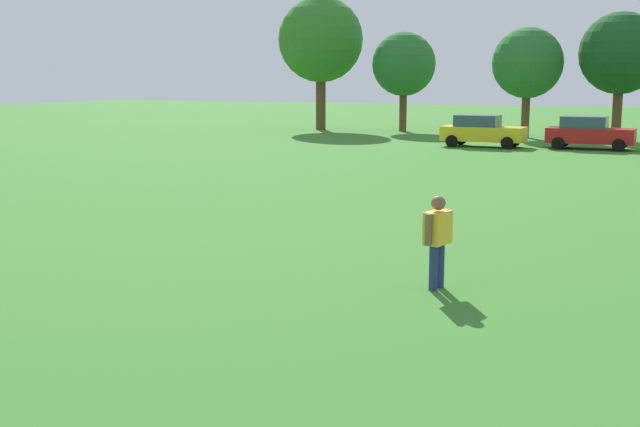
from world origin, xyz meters
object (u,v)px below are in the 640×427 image
object	(u,v)px
tree_center_left	(528,63)
parked_car_yellow_0	(482,131)
adult_bystander	(438,234)
tree_center_right	(621,54)
parked_car_red_1	(589,132)
tree_left	(404,64)
tree_far_left	(321,40)

from	to	relation	value
tree_center_left	parked_car_yellow_0	bearing A→B (deg)	-95.48
adult_bystander	tree_center_right	size ratio (longest dim) A/B	0.22
parked_car_yellow_0	tree_center_right	bearing A→B (deg)	54.46
parked_car_yellow_0	parked_car_red_1	xyz separation A→B (m)	(5.31, 0.99, 0.00)
tree_left	tree_center_left	xyz separation A→B (m)	(8.70, -2.22, -0.03)
parked_car_yellow_0	parked_car_red_1	size ratio (longest dim) A/B	1.00
tree_left	tree_center_right	size ratio (longest dim) A/B	0.90
parked_car_yellow_0	parked_car_red_1	world-z (taller)	same
adult_bystander	tree_center_left	world-z (taller)	tree_center_left
tree_center_left	tree_center_right	world-z (taller)	tree_center_right
tree_left	tree_center_left	distance (m)	8.98
adult_bystander	tree_center_left	size ratio (longest dim) A/B	0.25
tree_center_right	parked_car_red_1	bearing A→B (deg)	-95.07
tree_center_left	tree_center_right	xyz separation A→B (m)	(5.22, 0.60, 0.53)
parked_car_red_1	tree_left	bearing A→B (deg)	145.93
tree_far_left	tree_left	bearing A→B (deg)	6.44
tree_far_left	tree_center_left	bearing A→B (deg)	-6.06
parked_car_yellow_0	parked_car_red_1	distance (m)	5.40
parked_car_yellow_0	tree_far_left	distance (m)	17.53
parked_car_red_1	tree_center_right	xyz separation A→B (m)	(0.65, 7.36, 4.17)
tree_left	tree_center_right	bearing A→B (deg)	-6.60
parked_car_red_1	tree_center_left	bearing A→B (deg)	124.05
tree_left	tree_center_right	world-z (taller)	tree_center_right
adult_bystander	tree_left	bearing A→B (deg)	31.67
adult_bystander	tree_left	world-z (taller)	tree_left
adult_bystander	parked_car_yellow_0	bearing A→B (deg)	23.89
tree_left	tree_center_left	size ratio (longest dim) A/B	1.01
tree_far_left	tree_center_left	xyz separation A→B (m)	(14.60, -1.55, -1.73)
parked_car_yellow_0	tree_center_left	world-z (taller)	tree_center_left
parked_car_yellow_0	tree_left	distance (m)	13.26
adult_bystander	tree_left	size ratio (longest dim) A/B	0.25
tree_center_left	tree_left	bearing A→B (deg)	165.71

